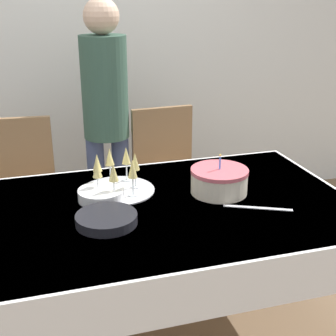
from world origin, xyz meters
name	(u,v)px	position (x,y,z in m)	size (l,w,h in m)	color
wall_back	(74,33)	(0.00, 1.62, 1.35)	(8.00, 0.05, 2.70)	silver
dining_table	(125,230)	(0.00, 0.00, 0.64)	(2.07, 1.07, 0.74)	white
dining_chair_far_left	(21,193)	(-0.45, 0.86, 0.51)	(0.46, 0.46, 0.94)	olive
dining_chair_far_right	(168,177)	(0.45, 0.86, 0.51)	(0.44, 0.44, 0.94)	olive
birthday_cake	(219,181)	(0.47, 0.06, 0.80)	(0.27, 0.27, 0.19)	beige
champagne_tray	(117,175)	(0.01, 0.22, 0.82)	(0.35, 0.35, 0.18)	silver
plate_stack_main	(106,219)	(-0.09, -0.10, 0.76)	(0.25, 0.25, 0.04)	black
plate_stack_dessert	(101,195)	(-0.08, 0.14, 0.76)	(0.21, 0.21, 0.05)	white
cake_knife	(258,208)	(0.57, -0.15, 0.74)	(0.28, 0.15, 0.00)	silver
person_standing	(106,107)	(0.09, 0.98, 0.96)	(0.28, 0.28, 1.60)	#3F4C72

